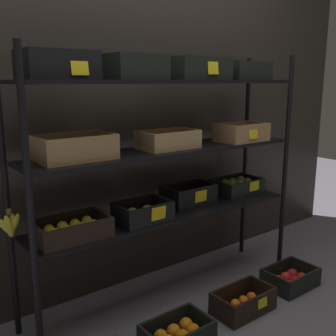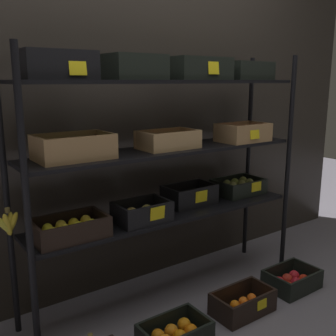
% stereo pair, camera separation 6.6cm
% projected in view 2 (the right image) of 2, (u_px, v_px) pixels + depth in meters
% --- Properties ---
extents(ground_plane, '(10.00, 10.00, 0.00)m').
position_uv_depth(ground_plane, '(168.00, 296.00, 2.54)').
color(ground_plane, slate).
extents(storefront_wall, '(4.16, 0.12, 2.65)m').
position_uv_depth(storefront_wall, '(134.00, 85.00, 2.56)').
color(storefront_wall, '#2D2823').
rests_on(storefront_wall, ground_plane).
extents(display_rack, '(1.89, 0.40, 1.51)m').
position_uv_depth(display_rack, '(166.00, 147.00, 2.33)').
color(display_rack, black).
rests_on(display_rack, ground_plane).
extents(crate_ground_orange, '(0.36, 0.24, 0.11)m').
position_uv_depth(crate_ground_orange, '(175.00, 334.00, 2.08)').
color(crate_ground_orange, black).
rests_on(crate_ground_orange, ground_plane).
extents(crate_ground_tangerine, '(0.37, 0.22, 0.14)m').
position_uv_depth(crate_ground_tangerine, '(243.00, 305.00, 2.35)').
color(crate_ground_tangerine, black).
rests_on(crate_ground_tangerine, ground_plane).
extents(crate_ground_right_apple_red, '(0.34, 0.24, 0.13)m').
position_uv_depth(crate_ground_right_apple_red, '(292.00, 281.00, 2.63)').
color(crate_ground_right_apple_red, black).
rests_on(crate_ground_right_apple_red, ground_plane).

